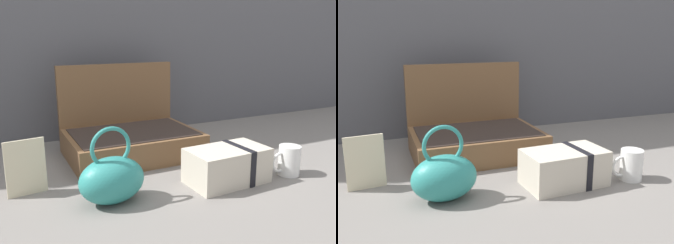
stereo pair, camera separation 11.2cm
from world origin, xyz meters
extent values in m
plane|color=slate|center=(0.00, 0.00, 0.00)|extent=(6.00, 6.00, 0.00)
cube|color=brown|center=(-0.06, 0.21, 0.05)|extent=(0.47, 0.32, 0.09)
cube|color=#332823|center=(-0.06, 0.21, 0.10)|extent=(0.43, 0.29, 0.00)
cube|color=brown|center=(-0.06, 0.38, 0.17)|extent=(0.47, 0.02, 0.33)
ellipsoid|color=teal|center=(-0.24, -0.11, 0.06)|extent=(0.19, 0.14, 0.13)
torus|color=teal|center=(-0.24, -0.11, 0.16)|extent=(0.11, 0.02, 0.11)
cube|color=beige|center=(0.11, -0.14, 0.05)|extent=(0.25, 0.15, 0.11)
cube|color=black|center=(0.16, -0.14, 0.05)|extent=(0.03, 0.15, 0.11)
cylinder|color=white|center=(0.33, -0.18, 0.05)|extent=(0.07, 0.07, 0.10)
torus|color=white|center=(0.29, -0.18, 0.05)|extent=(0.07, 0.01, 0.07)
cube|color=beige|center=(-0.45, 0.04, 0.08)|extent=(0.11, 0.02, 0.16)
camera|label=1|loc=(-0.51, -1.00, 0.45)|focal=38.79mm
camera|label=2|loc=(-0.41, -1.04, 0.45)|focal=38.79mm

